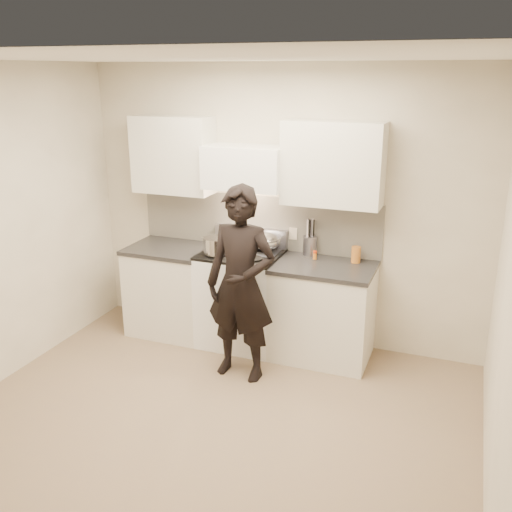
{
  "coord_description": "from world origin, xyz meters",
  "views": [
    {
      "loc": [
        1.7,
        -3.41,
        2.63
      ],
      "look_at": [
        -0.0,
        1.05,
        1.06
      ],
      "focal_mm": 40.0,
      "sensor_mm": 36.0,
      "label": 1
    }
  ],
  "objects_px": {
    "counter_right": "(323,311)",
    "wok": "(266,241)",
    "utensil_crock": "(310,244)",
    "person": "(241,285)",
    "stove": "(241,298)"
  },
  "relations": [
    {
      "from": "wok",
      "to": "stove",
      "type": "bearing_deg",
      "value": -144.09
    },
    {
      "from": "utensil_crock",
      "to": "stove",
      "type": "bearing_deg",
      "value": -158.35
    },
    {
      "from": "wok",
      "to": "person",
      "type": "relative_size",
      "value": 0.23
    },
    {
      "from": "utensil_crock",
      "to": "person",
      "type": "bearing_deg",
      "value": -113.92
    },
    {
      "from": "stove",
      "to": "person",
      "type": "relative_size",
      "value": 0.56
    },
    {
      "from": "stove",
      "to": "wok",
      "type": "height_order",
      "value": "wok"
    },
    {
      "from": "utensil_crock",
      "to": "person",
      "type": "height_order",
      "value": "person"
    },
    {
      "from": "counter_right",
      "to": "wok",
      "type": "relative_size",
      "value": 2.36
    },
    {
      "from": "person",
      "to": "stove",
      "type": "bearing_deg",
      "value": 115.01
    },
    {
      "from": "utensil_crock",
      "to": "counter_right",
      "type": "bearing_deg",
      "value": -49.09
    },
    {
      "from": "counter_right",
      "to": "stove",
      "type": "bearing_deg",
      "value": -180.0
    },
    {
      "from": "wok",
      "to": "utensil_crock",
      "type": "xyz_separation_m",
      "value": [
        0.42,
        0.1,
        -0.01
      ]
    },
    {
      "from": "wok",
      "to": "person",
      "type": "xyz_separation_m",
      "value": [
        0.04,
        -0.74,
        -0.18
      ]
    },
    {
      "from": "stove",
      "to": "wok",
      "type": "xyz_separation_m",
      "value": [
        0.2,
        0.14,
        0.57
      ]
    },
    {
      "from": "stove",
      "to": "person",
      "type": "xyz_separation_m",
      "value": [
        0.24,
        -0.6,
        0.39
      ]
    }
  ]
}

